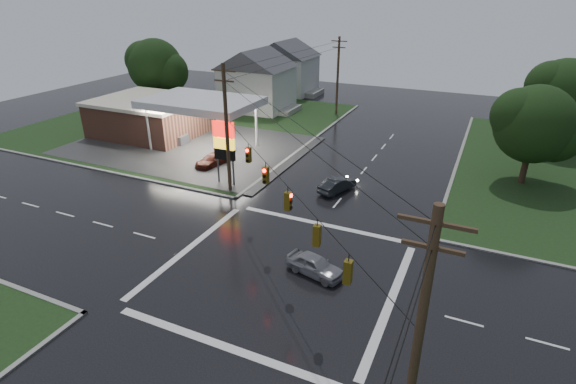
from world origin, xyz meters
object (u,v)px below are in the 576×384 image
at_px(house_near, 257,79).
at_px(car_north, 337,185).
at_px(gas_station, 157,115).
at_px(tree_nw_behind, 156,66).
at_px(utility_pole_n, 338,75).
at_px(utility_pole_se, 417,350).
at_px(car_crossing, 315,265).
at_px(tree_ne_far, 565,93).
at_px(utility_pole_nw, 227,128).
at_px(car_pump, 213,160).
at_px(house_far, 286,66).
at_px(pylon_sign, 224,142).
at_px(tree_ne_near, 536,125).

xyz_separation_m(house_near, car_north, (20.15, -22.81, -3.77)).
height_order(gas_station, tree_nw_behind, tree_nw_behind).
bearing_deg(utility_pole_n, utility_pole_se, -68.20).
relative_size(house_near, car_crossing, 2.91).
relative_size(utility_pole_n, house_near, 0.95).
bearing_deg(tree_ne_far, tree_nw_behind, -175.51).
bearing_deg(car_north, utility_pole_nw, 43.91).
xyz_separation_m(gas_station, car_pump, (11.41, -5.70, -1.95)).
relative_size(car_north, car_pump, 0.94).
relative_size(house_far, car_pump, 2.68).
height_order(gas_station, utility_pole_n, utility_pole_n).
distance_m(house_far, tree_ne_far, 41.57).
relative_size(gas_station, pylon_sign, 4.37).
relative_size(house_near, car_pump, 2.68).
relative_size(gas_station, utility_pole_nw, 2.38).
distance_m(utility_pole_n, house_near, 11.67).
height_order(utility_pole_se, car_crossing, utility_pole_se).
bearing_deg(car_north, house_near, -27.61).
relative_size(utility_pole_nw, utility_pole_se, 1.00).
bearing_deg(car_crossing, car_north, 26.85).
bearing_deg(utility_pole_se, car_north, 114.42).
relative_size(pylon_sign, tree_ne_far, 0.61).
distance_m(gas_station, pylon_sign, 17.81).
distance_m(gas_station, house_far, 28.61).
relative_size(utility_pole_nw, car_crossing, 2.89).
height_order(utility_pole_se, house_far, utility_pole_se).
relative_size(tree_nw_behind, tree_ne_far, 1.02).
height_order(car_north, car_crossing, car_crossing).
relative_size(gas_station, car_pump, 6.36).
xyz_separation_m(utility_pole_se, tree_ne_near, (4.64, 31.49, -0.16)).
bearing_deg(utility_pole_n, utility_pole_nw, -90.00).
xyz_separation_m(utility_pole_se, house_near, (-30.45, 45.50, -1.32)).
relative_size(utility_pole_nw, utility_pole_n, 1.05).
height_order(utility_pole_nw, utility_pole_se, same).
bearing_deg(utility_pole_nw, tree_ne_near, 27.86).
bearing_deg(utility_pole_se, tree_ne_near, 81.62).
distance_m(gas_station, tree_ne_far, 45.29).
distance_m(utility_pole_se, tree_ne_near, 31.83).
height_order(utility_pole_nw, car_crossing, utility_pole_nw).
distance_m(utility_pole_nw, house_near, 28.90).
bearing_deg(gas_station, utility_pole_nw, -32.23).
relative_size(pylon_sign, car_crossing, 1.58).
xyz_separation_m(utility_pole_se, tree_nw_behind, (-43.34, 39.49, 0.46)).
bearing_deg(car_pump, pylon_sign, -31.55).
xyz_separation_m(house_near, tree_ne_far, (38.10, -2.01, 1.77)).
bearing_deg(pylon_sign, car_pump, 137.09).
bearing_deg(utility_pole_n, gas_station, -131.47).
xyz_separation_m(utility_pole_n, tree_ne_far, (26.65, -4.01, 0.71)).
bearing_deg(car_north, car_pump, 17.49).
bearing_deg(utility_pole_se, car_crossing, 126.10).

